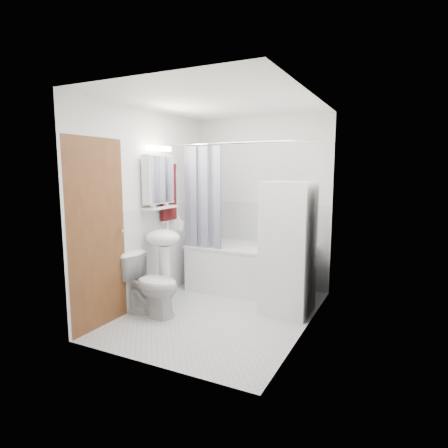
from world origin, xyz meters
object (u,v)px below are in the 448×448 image
at_px(bathtub, 250,266).
at_px(toilet, 151,284).
at_px(sink, 163,249).
at_px(washer_dryer, 288,248).

bearing_deg(bathtub, toilet, -119.44).
bearing_deg(sink, bathtub, 51.89).
xyz_separation_m(sink, toilet, (0.03, -0.31, -0.35)).
bearing_deg(washer_dryer, bathtub, 143.69).
xyz_separation_m(washer_dryer, toilet, (-1.40, -0.76, -0.42)).
xyz_separation_m(sink, washer_dryer, (1.43, 0.45, 0.07)).
distance_m(washer_dryer, toilet, 1.65).
bearing_deg(sink, washer_dryer, 17.45).
relative_size(bathtub, sink, 1.60).
distance_m(bathtub, sink, 1.27).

